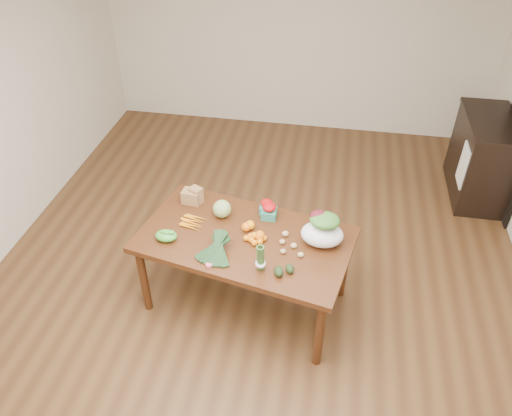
% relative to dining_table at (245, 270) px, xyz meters
% --- Properties ---
extents(floor, '(6.00, 6.00, 0.00)m').
position_rel_dining_table_xyz_m(floor, '(0.04, 0.36, -0.38)').
color(floor, brown).
rests_on(floor, ground).
extents(room_walls, '(5.02, 6.02, 2.70)m').
position_rel_dining_table_xyz_m(room_walls, '(0.04, 0.36, 0.97)').
color(room_walls, silver).
rests_on(room_walls, floor).
extents(dining_table, '(1.85, 1.26, 0.75)m').
position_rel_dining_table_xyz_m(dining_table, '(0.00, 0.00, 0.00)').
color(dining_table, '#41240F').
rests_on(dining_table, floor).
extents(cabinet, '(0.52, 1.02, 0.94)m').
position_rel_dining_table_xyz_m(cabinet, '(2.26, 2.09, 0.10)').
color(cabinet, black).
rests_on(cabinet, floor).
extents(dish_towel, '(0.02, 0.28, 0.45)m').
position_rel_dining_table_xyz_m(dish_towel, '(2.00, 1.76, 0.18)').
color(dish_towel, white).
rests_on(dish_towel, cabinet).
extents(paper_bag, '(0.24, 0.21, 0.15)m').
position_rel_dining_table_xyz_m(paper_bag, '(-0.55, 0.38, 0.45)').
color(paper_bag, '#9F8047').
rests_on(paper_bag, dining_table).
extents(cabbage, '(0.16, 0.16, 0.16)m').
position_rel_dining_table_xyz_m(cabbage, '(-0.24, 0.24, 0.45)').
color(cabbage, '#99AF65').
rests_on(cabbage, dining_table).
extents(strawberry_basket_a, '(0.13, 0.13, 0.10)m').
position_rel_dining_table_xyz_m(strawberry_basket_a, '(0.12, 0.36, 0.43)').
color(strawberry_basket_a, '#B3140B').
rests_on(strawberry_basket_a, dining_table).
extents(strawberry_basket_b, '(0.14, 0.14, 0.11)m').
position_rel_dining_table_xyz_m(strawberry_basket_b, '(0.15, 0.29, 0.43)').
color(strawberry_basket_b, red).
rests_on(strawberry_basket_b, dining_table).
extents(orange_a, '(0.08, 0.08, 0.08)m').
position_rel_dining_table_xyz_m(orange_a, '(-0.00, 0.09, 0.41)').
color(orange_a, orange).
rests_on(orange_a, dining_table).
extents(orange_b, '(0.08, 0.08, 0.08)m').
position_rel_dining_table_xyz_m(orange_b, '(0.02, 0.12, 0.41)').
color(orange_b, orange).
rests_on(orange_b, dining_table).
extents(orange_c, '(0.09, 0.09, 0.09)m').
position_rel_dining_table_xyz_m(orange_c, '(0.12, -0.01, 0.42)').
color(orange_c, orange).
rests_on(orange_c, dining_table).
extents(mandarin_cluster, '(0.21, 0.21, 0.08)m').
position_rel_dining_table_xyz_m(mandarin_cluster, '(0.08, -0.02, 0.42)').
color(mandarin_cluster, orange).
rests_on(mandarin_cluster, dining_table).
extents(carrots, '(0.25, 0.23, 0.03)m').
position_rel_dining_table_xyz_m(carrots, '(-0.46, 0.10, 0.39)').
color(carrots, orange).
rests_on(carrots, dining_table).
extents(snap_pea_bag, '(0.18, 0.13, 0.08)m').
position_rel_dining_table_xyz_m(snap_pea_bag, '(-0.62, -0.13, 0.42)').
color(snap_pea_bag, green).
rests_on(snap_pea_bag, dining_table).
extents(kale_bunch, '(0.39, 0.46, 0.16)m').
position_rel_dining_table_xyz_m(kale_bunch, '(-0.18, -0.27, 0.45)').
color(kale_bunch, black).
rests_on(kale_bunch, dining_table).
extents(asparagus_bundle, '(0.10, 0.13, 0.26)m').
position_rel_dining_table_xyz_m(asparagus_bundle, '(0.19, -0.34, 0.50)').
color(asparagus_bundle, '#417134').
rests_on(asparagus_bundle, dining_table).
extents(potato_a, '(0.05, 0.04, 0.04)m').
position_rel_dining_table_xyz_m(potato_a, '(0.31, -0.02, 0.40)').
color(potato_a, tan).
rests_on(potato_a, dining_table).
extents(potato_b, '(0.05, 0.04, 0.04)m').
position_rel_dining_table_xyz_m(potato_b, '(0.33, -0.13, 0.39)').
color(potato_b, tan).
rests_on(potato_b, dining_table).
extents(potato_c, '(0.05, 0.05, 0.04)m').
position_rel_dining_table_xyz_m(potato_c, '(0.40, -0.05, 0.40)').
color(potato_c, tan).
rests_on(potato_c, dining_table).
extents(potato_d, '(0.05, 0.05, 0.05)m').
position_rel_dining_table_xyz_m(potato_d, '(0.32, 0.08, 0.40)').
color(potato_d, tan).
rests_on(potato_d, dining_table).
extents(potato_e, '(0.05, 0.04, 0.04)m').
position_rel_dining_table_xyz_m(potato_e, '(0.47, -0.15, 0.40)').
color(potato_e, tan).
rests_on(potato_e, dining_table).
extents(avocado_a, '(0.09, 0.12, 0.07)m').
position_rel_dining_table_xyz_m(avocado_a, '(0.33, -0.37, 0.41)').
color(avocado_a, black).
rests_on(avocado_a, dining_table).
extents(avocado_b, '(0.09, 0.10, 0.06)m').
position_rel_dining_table_xyz_m(avocado_b, '(0.40, -0.32, 0.41)').
color(avocado_b, black).
rests_on(avocado_b, dining_table).
extents(salad_bag, '(0.38, 0.32, 0.26)m').
position_rel_dining_table_xyz_m(salad_bag, '(0.61, 0.04, 0.51)').
color(salad_bag, white).
rests_on(salad_bag, dining_table).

